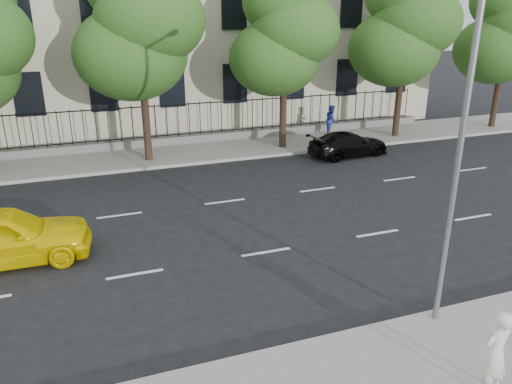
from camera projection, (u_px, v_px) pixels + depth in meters
ground at (300, 293)px, 13.24m from camera, size 120.00×120.00×0.00m
far_sidewalk at (186, 153)px, 25.55m from camera, size 60.00×4.00×0.15m
lane_markings at (243, 224)px, 17.42m from camera, size 49.60×4.62×0.01m
iron_fence at (179, 134)px, 26.84m from camera, size 30.00×0.50×2.20m
street_light at (448, 106)px, 10.67m from camera, size 0.25×3.32×8.05m
tree_c at (139, 23)px, 22.13m from camera, size 5.89×5.50×9.80m
tree_d at (284, 34)px, 24.55m from camera, size 5.34×4.94×8.84m
tree_e at (405, 24)px, 26.64m from camera, size 5.71×5.31×9.46m
tree_f at (506, 29)px, 28.97m from camera, size 5.52×5.12×9.01m
yellow_taxi at (1, 237)px, 14.53m from camera, size 5.04×2.10×1.71m
black_sedan at (349, 144)px, 25.09m from camera, size 4.38×2.13×1.23m
woman_near at (495, 353)px, 9.39m from camera, size 0.71×0.52×1.79m
pedestrian_far at (331, 120)px, 28.52m from camera, size 0.92×1.01×1.70m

